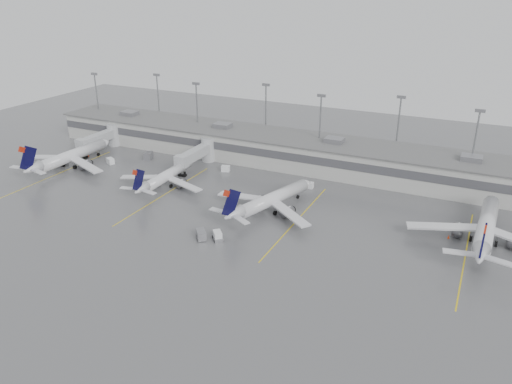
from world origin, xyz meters
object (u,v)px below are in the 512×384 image
at_px(jet_mid_left, 165,176).
at_px(baggage_tug, 218,237).
at_px(jet_far_right, 486,228).
at_px(jet_far_left, 69,156).
at_px(jet_mid_right, 270,200).

distance_m(jet_mid_left, baggage_tug, 33.00).
bearing_deg(baggage_tug, jet_far_right, -17.12).
height_order(jet_far_left, jet_far_right, jet_far_right).
relative_size(jet_far_left, jet_mid_left, 1.21).
height_order(jet_mid_left, jet_far_right, jet_far_right).
distance_m(jet_far_left, jet_mid_left, 32.73).
xyz_separation_m(jet_mid_right, baggage_tug, (-4.18, -16.88, -2.32)).
relative_size(jet_far_left, baggage_tug, 9.85).
distance_m(jet_far_right, baggage_tug, 54.10).
height_order(jet_mid_right, jet_far_right, jet_far_right).
bearing_deg(jet_far_left, jet_mid_right, -1.10).
bearing_deg(jet_mid_right, jet_mid_left, -167.67).
height_order(jet_mid_right, baggage_tug, jet_mid_right).
relative_size(jet_far_right, baggage_tug, 10.30).
bearing_deg(jet_far_left, baggage_tug, -16.97).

